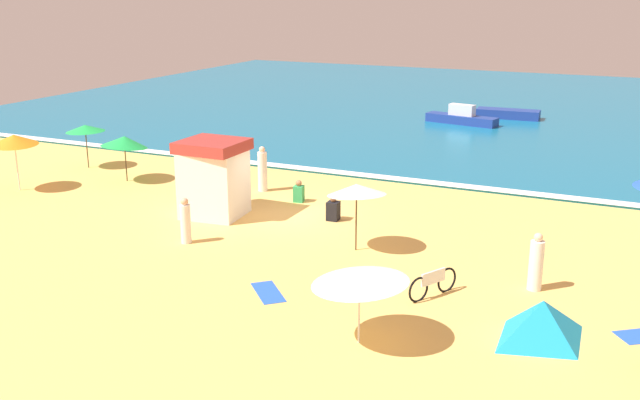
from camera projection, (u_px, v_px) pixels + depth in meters
The scene contains 19 objects.
ground_plane at pixel (293, 215), 27.17m from camera, with size 60.00×60.00×0.00m, color #EDBC60.
ocean_water at pixel (473, 106), 51.56m from camera, with size 60.00×44.00×0.10m, color #146B93.
wave_breaker_foam at pixel (357, 174), 32.64m from camera, with size 57.00×0.70×0.01m, color white.
lifeguard_cabana at pixel (214, 178), 26.75m from camera, with size 2.24×2.13×2.81m.
beach_umbrella_0 at pixel (85, 128), 33.75m from camera, with size 2.05×2.04×2.02m.
beach_umbrella_1 at pixel (357, 190), 23.02m from camera, with size 2.67×2.67×2.29m.
beach_umbrella_3 at pixel (124, 142), 31.41m from camera, with size 2.68×2.70×2.08m.
beach_umbrella_4 at pixel (360, 275), 17.00m from camera, with size 2.53×2.51×2.01m.
beach_umbrella_5 at pixel (14, 140), 29.88m from camera, with size 2.68×2.68×2.38m.
beach_tent at pixel (542, 320), 17.47m from camera, with size 2.53×2.61×1.01m.
parked_bicycle at pixel (433, 283), 19.98m from camera, with size 0.89×1.64×0.76m.
beachgoer_0 at pixel (186, 222), 24.04m from camera, with size 0.41×0.41×1.54m.
beachgoer_1 at pixel (536, 264), 20.31m from camera, with size 0.40×0.40×1.66m.
beachgoer_2 at pixel (299, 192), 28.74m from camera, with size 0.43×0.43×0.88m.
beachgoer_5 at pixel (262, 170), 30.14m from camera, with size 0.40×0.40×1.87m.
beachgoer_7 at pixel (333, 210), 26.48m from camera, with size 0.45×0.45×0.89m.
beach_towel_2 at pixel (268, 292), 20.32m from camera, with size 1.52×1.56×0.01m.
small_boat_0 at pixel (462, 117), 44.44m from camera, with size 4.49×1.82×1.17m.
small_boat_1 at pixel (508, 114), 46.35m from camera, with size 3.92×1.45×0.55m.
Camera 1 is at (11.76, -23.13, 8.14)m, focal length 41.36 mm.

